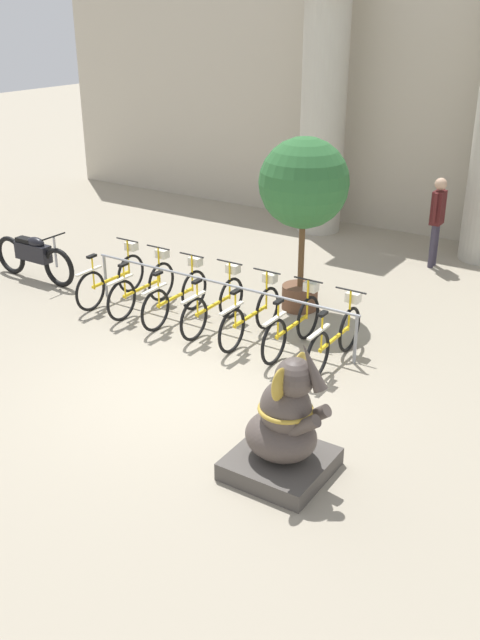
# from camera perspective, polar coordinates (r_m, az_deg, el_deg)

# --- Properties ---
(ground_plane) EXTENTS (60.00, 60.00, 0.00)m
(ground_plane) POSITION_cam_1_polar(r_m,az_deg,el_deg) (9.69, -4.69, -5.47)
(ground_plane) COLOR #9E937F
(building_facade) EXTENTS (20.00, 0.20, 6.00)m
(building_facade) POSITION_cam_1_polar(r_m,az_deg,el_deg) (16.19, 14.62, 17.04)
(building_facade) COLOR #BCB29E
(building_facade) RESTS_ON ground_plane
(column_left) EXTENTS (1.21, 1.21, 5.16)m
(column_left) POSITION_cam_1_polar(r_m,az_deg,el_deg) (16.04, 6.68, 16.20)
(column_left) COLOR #BCB7A8
(column_left) RESTS_ON ground_plane
(bike_rack) EXTENTS (4.90, 0.05, 0.77)m
(bike_rack) POSITION_cam_1_polar(r_m,az_deg,el_deg) (11.25, -1.85, 2.46)
(bike_rack) COLOR gray
(bike_rack) RESTS_ON ground_plane
(bicycle_0) EXTENTS (0.48, 1.71, 0.99)m
(bicycle_0) POSITION_cam_1_polar(r_m,az_deg,el_deg) (12.55, -10.17, 3.32)
(bicycle_0) COLOR black
(bicycle_0) RESTS_ON ground_plane
(bicycle_1) EXTENTS (0.48, 1.71, 0.99)m
(bicycle_1) POSITION_cam_1_polar(r_m,az_deg,el_deg) (12.07, -7.75, 2.66)
(bicycle_1) COLOR black
(bicycle_1) RESTS_ON ground_plane
(bicycle_2) EXTENTS (0.48, 1.71, 0.99)m
(bicycle_2) POSITION_cam_1_polar(r_m,az_deg,el_deg) (11.64, -5.10, 1.95)
(bicycle_2) COLOR black
(bicycle_2) RESTS_ON ground_plane
(bicycle_3) EXTENTS (0.48, 1.71, 0.99)m
(bicycle_3) POSITION_cam_1_polar(r_m,az_deg,el_deg) (11.28, -2.06, 1.29)
(bicycle_3) COLOR black
(bicycle_3) RESTS_ON ground_plane
(bicycle_4) EXTENTS (0.48, 1.71, 0.99)m
(bicycle_4) POSITION_cam_1_polar(r_m,az_deg,el_deg) (10.88, 0.93, 0.44)
(bicycle_4) COLOR black
(bicycle_4) RESTS_ON ground_plane
(bicycle_5) EXTENTS (0.48, 1.71, 0.99)m
(bicycle_5) POSITION_cam_1_polar(r_m,az_deg,el_deg) (10.57, 4.26, -0.38)
(bicycle_5) COLOR black
(bicycle_5) RESTS_ON ground_plane
(bicycle_6) EXTENTS (0.48, 1.71, 0.99)m
(bicycle_6) POSITION_cam_1_polar(r_m,az_deg,el_deg) (10.24, 7.64, -1.37)
(bicycle_6) COLOR black
(bicycle_6) RESTS_ON ground_plane
(elephant_statue) EXTENTS (1.05, 1.05, 1.68)m
(elephant_statue) POSITION_cam_1_polar(r_m,az_deg,el_deg) (7.77, 3.55, -8.72)
(elephant_statue) COLOR #4C4742
(elephant_statue) RESTS_ON ground_plane
(motorcycle) EXTENTS (2.03, 0.55, 0.96)m
(motorcycle) POSITION_cam_1_polar(r_m,az_deg,el_deg) (13.80, -16.15, 4.95)
(motorcycle) COLOR black
(motorcycle) RESTS_ON ground_plane
(person_pedestrian) EXTENTS (0.23, 0.47, 1.76)m
(person_pedestrian) POSITION_cam_1_polar(r_m,az_deg,el_deg) (14.33, 15.52, 8.18)
(person_pedestrian) COLOR #383342
(person_pedestrian) RESTS_ON ground_plane
(potted_tree) EXTENTS (1.45, 1.45, 2.88)m
(potted_tree) POSITION_cam_1_polar(r_m,az_deg,el_deg) (11.55, 5.12, 10.40)
(potted_tree) COLOR brown
(potted_tree) RESTS_ON ground_plane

